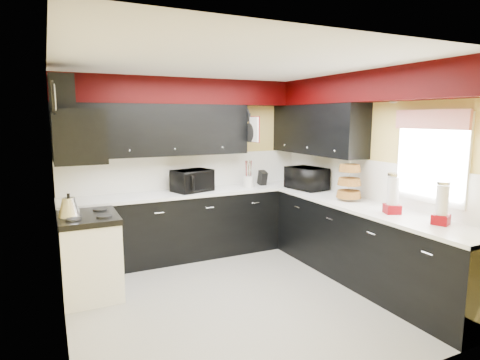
{
  "coord_description": "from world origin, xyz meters",
  "views": [
    {
      "loc": [
        -1.85,
        -3.8,
        1.97
      ],
      "look_at": [
        0.28,
        0.63,
        1.2
      ],
      "focal_mm": 30.0,
      "sensor_mm": 36.0,
      "label": 1
    }
  ],
  "objects_px": {
    "knife_block": "(262,178)",
    "kettle": "(69,207)",
    "toaster_oven": "(193,181)",
    "utensil_crock": "(249,182)",
    "microwave": "(307,178)"
  },
  "relations": [
    {
      "from": "knife_block",
      "to": "kettle",
      "type": "bearing_deg",
      "value": -162.56
    },
    {
      "from": "toaster_oven",
      "to": "kettle",
      "type": "relative_size",
      "value": 2.29
    },
    {
      "from": "utensil_crock",
      "to": "kettle",
      "type": "relative_size",
      "value": 0.73
    },
    {
      "from": "utensil_crock",
      "to": "knife_block",
      "type": "height_order",
      "value": "knife_block"
    },
    {
      "from": "microwave",
      "to": "kettle",
      "type": "height_order",
      "value": "microwave"
    },
    {
      "from": "microwave",
      "to": "knife_block",
      "type": "bearing_deg",
      "value": 26.63
    },
    {
      "from": "microwave",
      "to": "utensil_crock",
      "type": "relative_size",
      "value": 3.41
    },
    {
      "from": "microwave",
      "to": "kettle",
      "type": "relative_size",
      "value": 2.51
    },
    {
      "from": "toaster_oven",
      "to": "utensil_crock",
      "type": "bearing_deg",
      "value": -18.97
    },
    {
      "from": "utensil_crock",
      "to": "knife_block",
      "type": "bearing_deg",
      "value": 14.01
    },
    {
      "from": "toaster_oven",
      "to": "knife_block",
      "type": "xyz_separation_m",
      "value": [
        1.14,
        0.03,
        -0.04
      ]
    },
    {
      "from": "toaster_oven",
      "to": "kettle",
      "type": "bearing_deg",
      "value": -172.09
    },
    {
      "from": "kettle",
      "to": "utensil_crock",
      "type": "bearing_deg",
      "value": 15.64
    },
    {
      "from": "utensil_crock",
      "to": "toaster_oven",
      "type": "bearing_deg",
      "value": 177.38
    },
    {
      "from": "toaster_oven",
      "to": "knife_block",
      "type": "relative_size",
      "value": 2.4
    }
  ]
}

